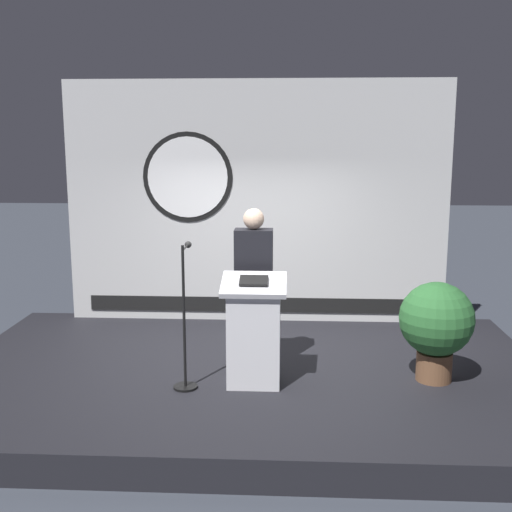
{
  "coord_description": "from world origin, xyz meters",
  "views": [
    {
      "loc": [
        0.43,
        -6.48,
        2.74
      ],
      "look_at": [
        0.1,
        -0.06,
        1.54
      ],
      "focal_mm": 44.25,
      "sensor_mm": 36.0,
      "label": 1
    }
  ],
  "objects_px": {
    "podium": "(254,332)",
    "potted_plant": "(436,323)",
    "speaker_person": "(254,287)",
    "microphone_stand": "(185,338)"
  },
  "relations": [
    {
      "from": "podium",
      "to": "potted_plant",
      "type": "bearing_deg",
      "value": 6.0
    },
    {
      "from": "speaker_person",
      "to": "podium",
      "type": "bearing_deg",
      "value": -86.6
    },
    {
      "from": "podium",
      "to": "microphone_stand",
      "type": "bearing_deg",
      "value": -171.2
    },
    {
      "from": "speaker_person",
      "to": "microphone_stand",
      "type": "distance_m",
      "value": 0.95
    },
    {
      "from": "podium",
      "to": "potted_plant",
      "type": "xyz_separation_m",
      "value": [
        1.83,
        0.19,
        0.07
      ]
    },
    {
      "from": "podium",
      "to": "speaker_person",
      "type": "relative_size",
      "value": 0.65
    },
    {
      "from": "microphone_stand",
      "to": "potted_plant",
      "type": "height_order",
      "value": "microphone_stand"
    },
    {
      "from": "potted_plant",
      "to": "speaker_person",
      "type": "bearing_deg",
      "value": 171.23
    },
    {
      "from": "speaker_person",
      "to": "potted_plant",
      "type": "height_order",
      "value": "speaker_person"
    },
    {
      "from": "speaker_person",
      "to": "potted_plant",
      "type": "distance_m",
      "value": 1.9
    }
  ]
}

